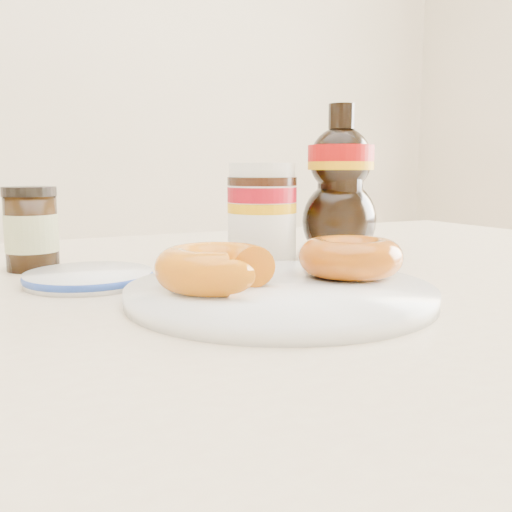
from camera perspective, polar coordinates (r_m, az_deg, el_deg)
name	(u,v)px	position (r m, az deg, el deg)	size (l,w,h in m)	color
dining_table	(241,347)	(0.67, -1.49, -9.11)	(1.40, 0.90, 0.75)	beige
plate	(280,292)	(0.53, 2.40, -3.64)	(0.29, 0.29, 0.01)	white
donut_bitten	(215,268)	(0.52, -4.08, -1.17)	(0.11, 0.11, 0.04)	#C8810B
donut_whole	(350,257)	(0.59, 9.41, -0.08)	(0.11, 0.11, 0.04)	#A0470A
nutella_jar	(262,209)	(0.75, 0.61, 4.77)	(0.09, 0.09, 0.13)	white
syrup_bottle	(340,182)	(0.79, 8.42, 7.35)	(0.11, 0.09, 0.21)	black
dark_jar	(31,230)	(0.74, -21.55, 2.48)	(0.06, 0.06, 0.10)	black
blue_rim_saucer	(89,277)	(0.63, -16.38, -2.02)	(0.14, 0.14, 0.01)	white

